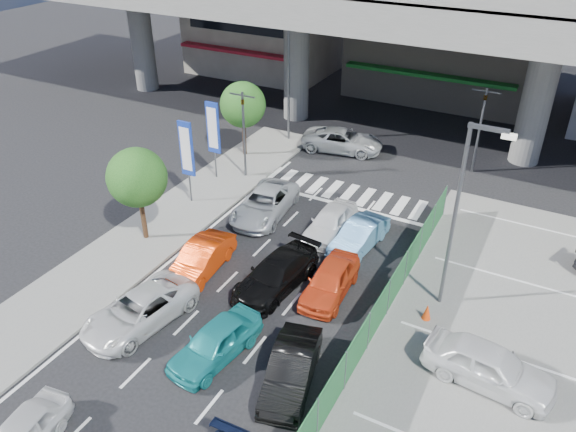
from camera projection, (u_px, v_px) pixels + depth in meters
The scene contains 25 objects.
ground at pixel (220, 336), 21.76m from camera, with size 120.00×120.00×0.00m, color black.
parking_lot at pixel (526, 406), 18.85m from camera, with size 12.00×28.00×0.06m, color slate.
sidewalk_left at pixel (146, 238), 27.56m from camera, with size 4.00×30.00×0.12m, color slate.
fence_run at pixel (358, 349), 19.93m from camera, with size 0.16×22.00×1.80m, color #205D2F, non-canonical shape.
expressway at pixel (415, 2), 33.84m from camera, with size 64.00×14.00×10.75m.
traffic_light_left at pixel (243, 114), 31.27m from camera, with size 1.60×1.24×5.20m.
traffic_light_right at pixel (483, 109), 31.87m from camera, with size 1.60×1.24×5.20m.
street_lamp_right at pixel (462, 205), 20.95m from camera, with size 1.65×0.22×8.00m.
street_lamp_left at pixel (291, 71), 35.42m from camera, with size 1.65×0.22×8.00m.
signboard_near at pixel (187, 151), 29.10m from camera, with size 0.80×0.14×4.70m.
signboard_far at pixel (213, 130), 31.53m from camera, with size 0.80×0.14×4.70m.
tree_near at pixel (137, 178), 25.84m from camera, with size 2.80×2.80×4.80m.
tree_far at pixel (243, 105), 34.09m from camera, with size 2.80×2.80×4.80m.
sedan_white_mid_left at pixel (140, 310), 22.04m from camera, with size 2.24×4.86×1.35m, color silver.
taxi_teal_mid at pixel (215, 342), 20.50m from camera, with size 1.63×4.05×1.38m, color teal.
hatch_black_mid_right at pixel (291, 370), 19.37m from camera, with size 1.44×4.13×1.36m, color black.
taxi_orange_left at pixel (201, 259), 24.93m from camera, with size 1.46×4.19×1.38m, color #E93806.
sedan_black_mid at pixel (276, 274), 24.01m from camera, with size 1.93×4.75×1.38m, color black.
taxi_orange_right at pixel (330, 280), 23.63m from camera, with size 1.63×4.05×1.38m, color red.
wagon_silver_front_left at pixel (265, 204), 29.19m from camera, with size 2.29×4.97×1.38m, color #B5B9BE.
sedan_white_front_mid at pixel (330, 222), 27.65m from camera, with size 1.62×4.02×1.37m, color white.
kei_truck_front_right at pixel (359, 236), 26.60m from camera, with size 1.40×4.00×1.32m, color #5F9BD3.
crossing_wagon_silver at pixel (343, 140), 36.13m from camera, with size 2.37×5.13×1.43m, color #AFB3B7.
parked_sedan_white at pixel (489, 366), 19.32m from camera, with size 1.81×4.50×1.53m, color silver.
traffic_cone at pixel (427, 312), 22.36m from camera, with size 0.36×0.36×0.70m, color #F1430D.
Camera 1 is at (9.94, -13.06, 15.26)m, focal length 35.00 mm.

